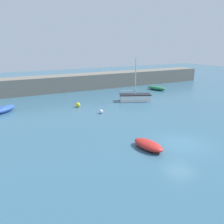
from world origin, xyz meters
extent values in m
cube|color=#38667F|center=(0.00, 0.00, -0.10)|extent=(120.00, 120.00, 0.20)
cube|color=slate|center=(0.00, 26.71, 1.27)|extent=(53.97, 3.86, 2.55)
ellipsoid|color=red|center=(-2.94, 0.45, 0.30)|extent=(1.59, 2.97, 0.61)
ellipsoid|color=#2D56B7|center=(-11.42, 16.78, 0.37)|extent=(3.12, 3.13, 0.74)
ellipsoid|color=#287A4C|center=(13.06, 19.75, 0.34)|extent=(2.29, 3.73, 0.67)
cube|color=white|center=(5.13, 14.47, 0.43)|extent=(4.49, 3.23, 0.85)
cube|color=black|center=(5.13, 14.47, 0.91)|extent=(4.58, 3.30, 0.12)
cylinder|color=silver|center=(5.13, 14.47, 3.37)|extent=(0.13, 0.13, 5.03)
cylinder|color=silver|center=(4.22, 14.87, 1.46)|extent=(1.86, 0.90, 0.10)
sphere|color=yellow|center=(-3.05, 15.04, 0.29)|extent=(0.58, 0.58, 0.58)
sphere|color=white|center=(-1.79, 11.04, 0.23)|extent=(0.46, 0.46, 0.46)
camera|label=1|loc=(-13.72, -13.70, 7.79)|focal=40.00mm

